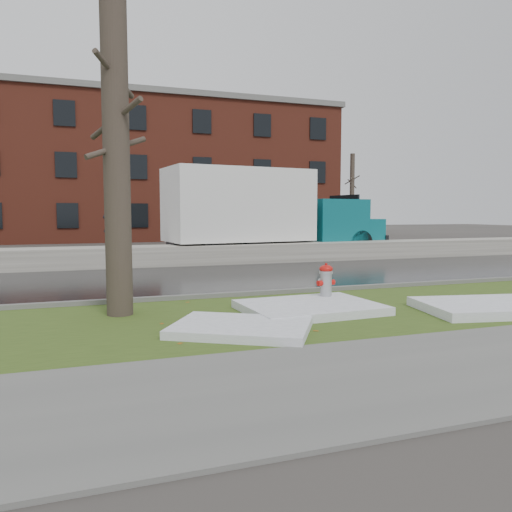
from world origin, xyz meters
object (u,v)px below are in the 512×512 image
object	(u,v)px
fire_hydrant	(326,282)
tree	(116,151)
box_truck	(265,212)
worker	(111,224)

from	to	relation	value
fire_hydrant	tree	world-z (taller)	tree
fire_hydrant	box_truck	distance (m)	10.88
fire_hydrant	box_truck	bearing A→B (deg)	68.06
tree	box_truck	xyz separation A→B (m)	(6.77, 10.25, -1.13)
fire_hydrant	worker	xyz separation A→B (m)	(-3.89, 9.81, 1.06)
tree	worker	xyz separation A→B (m)	(0.40, 9.57, -1.58)
box_truck	worker	size ratio (longest dim) A/B	7.07
box_truck	fire_hydrant	bearing A→B (deg)	-110.00
box_truck	worker	world-z (taller)	box_truck
worker	box_truck	bearing A→B (deg)	-159.90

